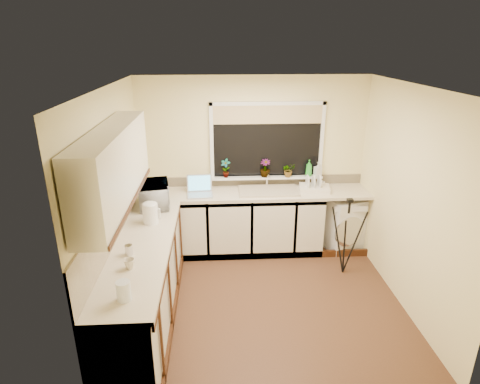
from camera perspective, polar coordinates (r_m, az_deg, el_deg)
name	(u,v)px	position (r m, az deg, el deg)	size (l,w,h in m)	color
floor	(262,298)	(4.94, 3.19, -14.85)	(3.20, 3.20, 0.00)	#553122
ceiling	(267,87)	(4.04, 3.90, 14.71)	(3.20, 3.20, 0.00)	white
wall_back	(252,163)	(5.75, 1.78, 4.11)	(3.20, 3.20, 0.00)	#F6E7A4
wall_front	(288,281)	(3.02, 6.88, -12.44)	(3.20, 3.20, 0.00)	#F6E7A4
wall_left	(115,206)	(4.45, -17.42, -1.97)	(3.00, 3.00, 0.00)	#F6E7A4
wall_right	(408,200)	(4.80, 22.87, -1.04)	(3.00, 3.00, 0.00)	#F6E7A4
base_cabinet_back	(231,223)	(5.73, -1.29, -4.45)	(2.55, 0.60, 0.86)	silver
base_cabinet_left	(145,285)	(4.49, -13.39, -12.81)	(0.54, 2.40, 0.86)	silver
worktop_back	(254,193)	(5.58, 2.01, -0.18)	(3.20, 0.60, 0.04)	beige
worktop_left	(141,248)	(4.26, -13.89, -7.76)	(0.60, 2.40, 0.04)	beige
upper_cabinet	(114,167)	(3.81, -17.53, 3.44)	(0.28, 1.90, 0.70)	silver
splashback_left	(110,227)	(4.22, -18.04, -4.79)	(0.02, 2.40, 0.45)	beige
splashback_back	(252,180)	(5.81, 1.76, 1.66)	(3.20, 0.02, 0.14)	beige
window_glass	(267,141)	(5.67, 3.86, 7.24)	(1.50, 0.02, 1.00)	black
window_blind	(268,115)	(5.57, 3.99, 10.93)	(1.50, 0.02, 0.25)	tan
windowsill	(267,177)	(5.76, 3.80, 2.12)	(1.60, 0.14, 0.03)	white
sink	(268,191)	(5.59, 4.06, 0.18)	(0.82, 0.46, 0.03)	tan
faucet	(267,179)	(5.72, 3.86, 1.82)	(0.03, 0.03, 0.24)	silver
washing_machine	(343,222)	(6.06, 14.48, -4.12)	(0.55, 0.53, 0.78)	white
laptop	(200,189)	(5.49, -5.75, 0.37)	(0.36, 0.33, 0.25)	#A9AAB1
kettle	(150,214)	(4.70, -12.63, -3.04)	(0.18, 0.18, 0.23)	white
dish_rack	(314,188)	(5.71, 10.55, 0.53)	(0.42, 0.31, 0.06)	silver
tripod	(346,237)	(5.33, 14.90, -6.18)	(0.50, 0.50, 1.04)	black
glass_jug	(124,291)	(3.45, -16.23, -13.37)	(0.12, 0.12, 0.17)	silver
steel_jar	(129,250)	(4.10, -15.55, -7.96)	(0.08, 0.08, 0.11)	silver
microwave	(154,194)	(5.18, -12.12, -0.35)	(0.54, 0.36, 0.30)	silver
plant_a	(226,168)	(5.66, -2.07, 3.39)	(0.14, 0.10, 0.27)	#999999
plant_c	(265,168)	(5.69, 3.60, 3.41)	(0.14, 0.14, 0.26)	#999999
plant_d	(288,170)	(5.74, 6.92, 3.14)	(0.18, 0.16, 0.20)	#999999
soap_bottle_green	(309,168)	(5.80, 9.79, 3.39)	(0.09, 0.09, 0.24)	green
soap_bottle_clear	(318,169)	(5.83, 11.04, 3.18)	(0.09, 0.09, 0.20)	#999999
cup_back	(321,185)	(5.81, 11.41, 1.00)	(0.13, 0.13, 0.10)	white
cup_left	(129,264)	(3.88, -15.46, -9.84)	(0.10, 0.10, 0.09)	beige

